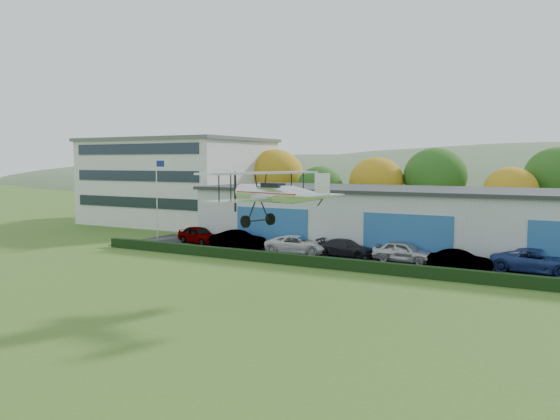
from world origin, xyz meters
The scene contains 16 objects.
ground centered at (0.00, 0.00, 0.00)m, with size 300.00×300.00×0.00m, color #40631F.
apron centered at (3.00, 21.00, 0.03)m, with size 48.00×9.00×0.05m, color black.
hedge centered at (3.00, 16.20, 0.40)m, with size 46.00×0.60×0.80m, color black.
hangar centered at (5.00, 27.98, 2.66)m, with size 40.60×12.60×5.30m.
office_block centered at (-28.00, 35.00, 5.21)m, with size 20.60×15.60×10.40m.
flagpole centered at (-19.88, 22.00, 4.78)m, with size 1.05×0.10×8.00m.
tree_belt centered at (0.85, 40.62, 5.61)m, with size 75.70×13.22×10.12m.
distant_hills centered at (-4.38, 140.00, -13.05)m, with size 430.00×196.00×56.00m.
car_0 centered at (-14.43, 21.40, 0.85)m, with size 1.88×4.68×1.59m, color gray.
car_1 centered at (-9.53, 20.58, 0.83)m, with size 1.66×4.75×1.56m, color gray.
car_2 centered at (-3.80, 20.75, 0.79)m, with size 2.45×5.30×1.47m, color silver.
car_3 centered at (0.28, 21.29, 0.74)m, with size 1.92×4.72×1.37m, color black.
car_4 centered at (5.12, 20.95, 0.85)m, with size 1.90×4.72×1.61m, color silver.
car_5 centered at (9.48, 19.66, 0.76)m, with size 1.50×4.31×1.42m, color gray.
car_6 centered at (14.26, 21.36, 0.87)m, with size 2.72×5.91×1.64m, color navy.
biplane centered at (2.15, 6.59, 5.94)m, with size 7.30×8.28×3.09m.
Camera 1 is at (17.73, -20.37, 7.60)m, focal length 36.49 mm.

